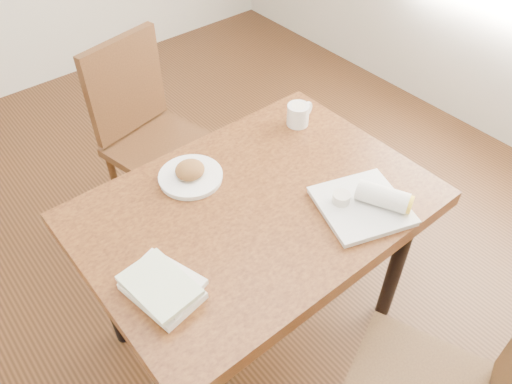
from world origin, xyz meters
TOP-DOWN VIEW (x-y plane):
  - ground at (0.00, 0.00)m, footprint 4.00×5.00m
  - table at (0.00, 0.00)m, footprint 1.16×0.82m
  - chair_far at (0.05, 0.85)m, footprint 0.50×0.50m
  - plate_scone at (-0.10, 0.24)m, footprint 0.23×0.23m
  - coffee_mug at (0.41, 0.24)m, footprint 0.13×0.09m
  - plate_burrito at (0.27, -0.26)m, footprint 0.35×0.35m
  - book_stack at (-0.43, -0.11)m, footprint 0.20×0.25m

SIDE VIEW (x-z plane):
  - ground at x=0.00m, z-range -0.01..0.00m
  - chair_far at x=0.05m, z-range 0.07..1.03m
  - table at x=0.00m, z-range 0.29..1.04m
  - plate_scone at x=-0.10m, z-range 0.74..0.81m
  - plate_burrito at x=0.27m, z-range 0.73..0.82m
  - book_stack at x=-0.43m, z-range 0.75..0.81m
  - coffee_mug at x=0.41m, z-range 0.75..0.84m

